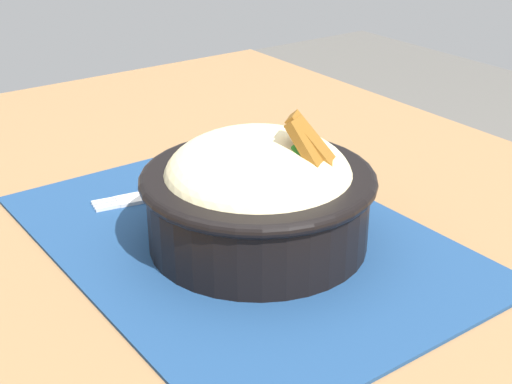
{
  "coord_description": "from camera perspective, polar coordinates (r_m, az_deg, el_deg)",
  "views": [
    {
      "loc": [
        -0.48,
        0.33,
        1.08
      ],
      "look_at": [
        -0.02,
        0.0,
        0.81
      ],
      "focal_mm": 51.05,
      "sensor_mm": 36.0,
      "label": 1
    }
  ],
  "objects": [
    {
      "name": "bowl",
      "position": [
        0.63,
        0.03,
        -0.08
      ],
      "size": [
        0.2,
        0.2,
        0.12
      ],
      "color": "black",
      "rests_on": "placemat"
    },
    {
      "name": "table",
      "position": [
        0.71,
        -0.66,
        -9.42
      ],
      "size": [
        1.12,
        0.79,
        0.76
      ],
      "color": "olive",
      "rests_on": "ground_plane"
    },
    {
      "name": "placemat",
      "position": [
        0.66,
        -1.21,
        -3.71
      ],
      "size": [
        0.42,
        0.31,
        0.0
      ],
      "primitive_type": "cube",
      "rotation": [
        0.0,
        0.0,
        0.01
      ],
      "color": "navy",
      "rests_on": "table"
    },
    {
      "name": "fork",
      "position": [
        0.74,
        -8.3,
        -0.3
      ],
      "size": [
        0.04,
        0.13,
        0.0
      ],
      "color": "silver",
      "rests_on": "placemat"
    }
  ]
}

